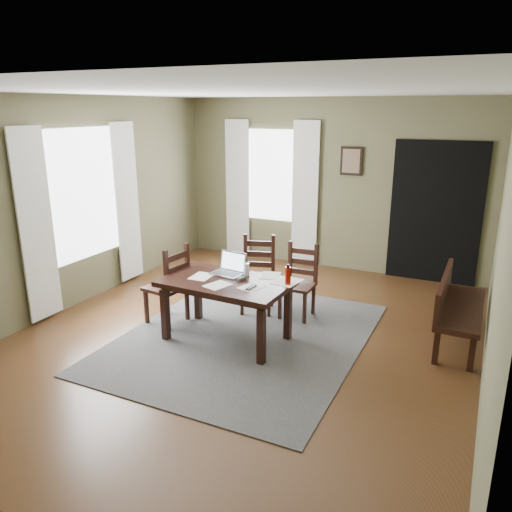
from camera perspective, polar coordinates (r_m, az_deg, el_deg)
The scene contains 26 objects.
ground at distance 5.83m, azimuth -1.29°, elevation -9.32°, with size 5.00×6.00×0.01m.
room_shell at distance 5.29m, azimuth -1.42°, elevation 8.55°, with size 5.02×6.02×2.71m.
rug at distance 5.83m, azimuth -1.29°, elevation -9.22°, with size 2.60×3.20×0.01m.
dining_table at distance 5.55m, azimuth -3.44°, elevation -3.65°, with size 1.44×0.90×0.70m.
chair_end at distance 6.10m, azimuth -9.89°, elevation -3.37°, with size 0.48×0.48×0.98m.
chair_back_left at distance 6.41m, azimuth 0.22°, elevation -2.19°, with size 0.53×0.53×0.97m.
chair_back_right at distance 6.25m, azimuth 4.91°, elevation -2.98°, with size 0.40×0.41×0.92m.
bench at distance 5.95m, azimuth 21.76°, elevation -5.06°, with size 0.45×1.39×0.78m.
laptop at distance 5.73m, azimuth -3.02°, elevation -1.39°, with size 0.38×0.32×0.24m.
computer_mouse at distance 5.51m, azimuth -1.77°, elevation -2.61°, with size 0.06×0.10×0.03m, color #3F3F42.
tv_remote at distance 5.27m, azimuth -0.57°, elevation -3.63°, with size 0.05×0.17×0.02m, color black.
drinking_glass at distance 5.64m, azimuth -1.10°, elevation -1.55°, with size 0.07×0.07×0.14m, color silver.
water_bottle at distance 5.36m, azimuth 3.67°, elevation -2.21°, with size 0.08×0.08×0.23m.
paper_a at distance 5.66m, azimuth -6.24°, elevation -2.33°, with size 0.22×0.28×0.00m, color white.
paper_b at distance 5.31m, azimuth -0.50°, elevation -3.56°, with size 0.21×0.27×0.00m, color white.
paper_c at distance 5.66m, azimuth 1.65°, elevation -2.24°, with size 0.21×0.28×0.00m, color white.
paper_d at distance 5.48m, azimuth 3.61°, elevation -2.93°, with size 0.25×0.33×0.00m, color white.
paper_e at distance 5.38m, azimuth -4.42°, elevation -3.34°, with size 0.21×0.27×0.00m, color white.
window_left at distance 6.96m, azimuth -19.18°, elevation 6.67°, with size 0.01×1.30×1.70m.
window_back at distance 8.43m, azimuth 1.73°, elevation 9.19°, with size 1.00×0.01×1.50m.
curtain_left_near at distance 6.44m, azimuth -23.83°, elevation 3.13°, with size 0.03×0.48×2.30m.
curtain_left_far at distance 7.58m, azimuth -14.52°, elevation 5.89°, with size 0.03×0.48×2.30m.
curtain_back_left at distance 8.70m, azimuth -2.13°, elevation 7.76°, with size 0.44×0.03×2.30m.
curtain_back_right at distance 8.21m, azimuth 5.62°, elevation 7.15°, with size 0.44×0.03×2.30m.
framed_picture at distance 7.94m, azimuth 10.84°, elevation 10.62°, with size 0.34×0.03×0.44m.
doorway_back at distance 7.82m, azimuth 19.81°, elevation 4.64°, with size 1.30×0.03×2.10m.
Camera 1 is at (2.38, -4.67, 2.56)m, focal length 35.00 mm.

